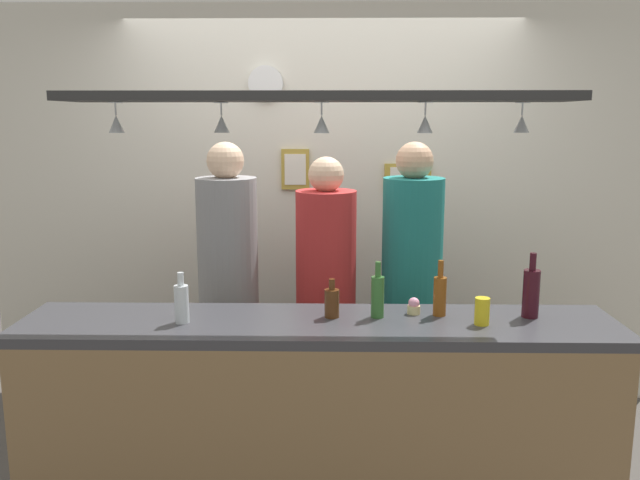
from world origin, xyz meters
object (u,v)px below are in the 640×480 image
person_middle_red_shirt (326,275)px  person_right_teal_shirt (412,266)px  bottle_beer_brown_stubby (332,302)px  person_left_grey_shirt (228,266)px  picture_frame_crest (295,169)px  bottle_beer_green_import (378,295)px  cupcake (414,306)px  wall_clock (266,83)px  bottle_wine_dark_red (531,292)px  bottle_soda_clear (182,303)px  drink_can (482,311)px  picture_frame_lower_pair (408,178)px  bottle_beer_amber_tall (440,294)px

person_middle_red_shirt → person_right_teal_shirt: bearing=0.0°
person_right_teal_shirt → bottle_beer_brown_stubby: person_right_teal_shirt is taller
person_left_grey_shirt → picture_frame_crest: bearing=60.9°
bottle_beer_green_import → cupcake: 0.19m
bottle_beer_green_import → wall_clock: (-0.63, 1.34, 1.01)m
bottle_beer_green_import → bottle_beer_brown_stubby: bearing=-179.0°
bottle_wine_dark_red → cupcake: (-0.53, 0.04, -0.08)m
person_middle_red_shirt → bottle_beer_green_import: bearing=-71.4°
person_middle_red_shirt → picture_frame_crest: size_ratio=6.47×
bottle_soda_clear → drink_can: size_ratio=1.89×
drink_can → cupcake: 0.32m
person_middle_red_shirt → bottle_soda_clear: person_middle_red_shirt is taller
person_left_grey_shirt → bottle_beer_green_import: size_ratio=6.78×
picture_frame_lower_pair → picture_frame_crest: size_ratio=1.15×
bottle_soda_clear → picture_frame_crest: 1.58m
bottle_beer_green_import → picture_frame_crest: (-0.45, 1.35, 0.47)m
picture_frame_lower_pair → cupcake: bearing=-94.7°
person_left_grey_shirt → cupcake: person_left_grey_shirt is taller
person_left_grey_shirt → person_middle_red_shirt: size_ratio=1.05×
bottle_wine_dark_red → bottle_beer_amber_tall: bearing=177.5°
bottle_beer_brown_stubby → bottle_wine_dark_red: bearing=1.2°
person_middle_red_shirt → picture_frame_lower_pair: person_middle_red_shirt is taller
person_middle_red_shirt → cupcake: size_ratio=21.56×
drink_can → wall_clock: (-1.08, 1.44, 1.05)m
bottle_wine_dark_red → bottle_soda_clear: (-1.58, -0.11, -0.03)m
bottle_beer_amber_tall → picture_frame_crest: size_ratio=1.00×
bottle_beer_brown_stubby → bottle_soda_clear: bearing=-172.0°
picture_frame_crest → bottle_soda_clear: bearing=-106.5°
drink_can → picture_frame_lower_pair: (-0.18, 1.45, 0.46)m
bottle_wine_dark_red → bottle_beer_green_import: bottle_wine_dark_red is taller
picture_frame_crest → person_right_teal_shirt: bearing=-42.3°
cupcake → bottle_soda_clear: bearing=-171.8°
person_left_grey_shirt → wall_clock: wall_clock is taller
person_middle_red_shirt → bottle_beer_green_import: size_ratio=6.47×
bottle_beer_brown_stubby → bottle_wine_dark_red: size_ratio=0.60×
picture_frame_lower_pair → person_right_teal_shirt: bearing=-93.3°
person_middle_red_shirt → drink_can: bearing=-49.7°
person_right_teal_shirt → bottle_beer_brown_stubby: 0.85m
bottle_beer_amber_tall → picture_frame_lower_pair: (-0.01, 1.31, 0.42)m
person_right_teal_shirt → bottle_beer_green_import: (-0.24, -0.72, 0.03)m
person_left_grey_shirt → bottle_beer_amber_tall: (1.09, -0.69, 0.03)m
bottle_beer_amber_tall → bottle_soda_clear: (-1.16, -0.13, -0.01)m
cupcake → picture_frame_crest: bearing=115.6°
person_left_grey_shirt → bottle_beer_brown_stubby: size_ratio=9.79×
person_left_grey_shirt → person_middle_red_shirt: (0.55, -0.00, -0.05)m
bottle_wine_dark_red → picture_frame_lower_pair: picture_frame_lower_pair is taller
person_left_grey_shirt → person_middle_red_shirt: bearing=-0.0°
person_left_grey_shirt → bottle_soda_clear: (-0.08, -0.82, 0.02)m
cupcake → picture_frame_lower_pair: size_ratio=0.26×
person_middle_red_shirt → wall_clock: bearing=122.0°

